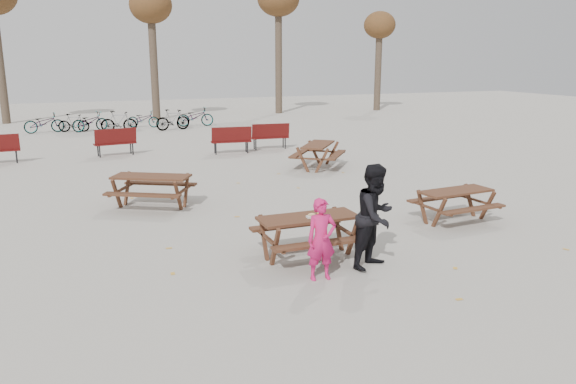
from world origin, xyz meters
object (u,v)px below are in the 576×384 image
object	(u,v)px
picnic_table_north	(152,191)
adult	(376,216)
soda_bottle	(319,213)
food_tray	(312,217)
main_picnic_table	(308,226)
picnic_table_far	(318,156)
child	(321,239)
picnic_table_east	(455,206)

from	to	relation	value
picnic_table_north	adult	bearing A→B (deg)	-31.62
soda_bottle	adult	bearing A→B (deg)	-44.14
food_tray	soda_bottle	size ratio (longest dim) A/B	1.06
main_picnic_table	adult	bearing A→B (deg)	-43.51
picnic_table_far	child	bearing A→B (deg)	-166.31
child	picnic_table_far	distance (m)	9.52
main_picnic_table	picnic_table_far	size ratio (longest dim) A/B	0.97
main_picnic_table	soda_bottle	xyz separation A→B (m)	(0.15, -0.13, 0.26)
picnic_table_east	picnic_table_far	distance (m)	6.74
picnic_table_north	picnic_table_far	size ratio (longest dim) A/B	0.98
soda_bottle	child	distance (m)	0.98
soda_bottle	adult	size ratio (longest dim) A/B	0.09
adult	soda_bottle	bearing A→B (deg)	108.15
adult	picnic_table_east	xyz separation A→B (m)	(3.06, 1.77, -0.55)
soda_bottle	picnic_table_far	size ratio (longest dim) A/B	0.09
main_picnic_table	food_tray	xyz separation A→B (m)	(0.02, -0.11, 0.21)
main_picnic_table	picnic_table_east	distance (m)	4.06
food_tray	picnic_table_east	world-z (taller)	food_tray
main_picnic_table	child	size ratio (longest dim) A/B	1.32
soda_bottle	picnic_table_north	xyz separation A→B (m)	(-2.28, 4.72, -0.45)
food_tray	soda_bottle	xyz separation A→B (m)	(0.13, -0.02, 0.05)
main_picnic_table	adult	size ratio (longest dim) A/B	0.99
main_picnic_table	picnic_table_far	distance (m)	8.49
main_picnic_table	child	distance (m)	1.05
child	picnic_table_east	distance (m)	4.61
child	picnic_table_north	bearing A→B (deg)	113.74
main_picnic_table	child	world-z (taller)	child
soda_bottle	picnic_table_east	world-z (taller)	soda_bottle
picnic_table_east	picnic_table_far	size ratio (longest dim) A/B	0.89
main_picnic_table	soda_bottle	size ratio (longest dim) A/B	10.59
soda_bottle	adult	distance (m)	1.03
main_picnic_table	picnic_table_north	size ratio (longest dim) A/B	0.99
food_tray	child	world-z (taller)	child
picnic_table_east	food_tray	bearing A→B (deg)	-170.04
soda_bottle	picnic_table_east	xyz separation A→B (m)	(3.80, 1.05, -0.49)
picnic_table_east	adult	bearing A→B (deg)	-154.70
food_tray	picnic_table_east	distance (m)	4.09
picnic_table_far	main_picnic_table	bearing A→B (deg)	-167.82
main_picnic_table	food_tray	size ratio (longest dim) A/B	10.00
soda_bottle	picnic_table_east	bearing A→B (deg)	15.45
picnic_table_east	picnic_table_far	world-z (taller)	picnic_table_far
picnic_table_north	soda_bottle	bearing A→B (deg)	-34.88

